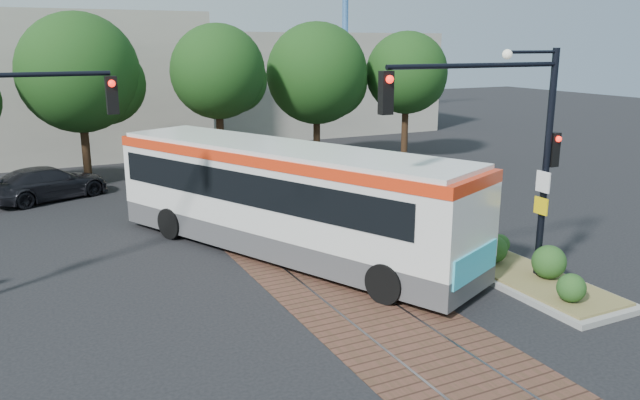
{
  "coord_description": "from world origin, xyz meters",
  "views": [
    {
      "loc": [
        -7.33,
        -12.55,
        6.33
      ],
      "look_at": [
        0.98,
        4.24,
        1.6
      ],
      "focal_mm": 35.0,
      "sensor_mm": 36.0,
      "label": 1
    }
  ],
  "objects_px": {
    "city_bus": "(283,194)",
    "signal_pole_main": "(513,133)",
    "traffic_island": "(532,272)",
    "parked_car": "(49,183)"
  },
  "relations": [
    {
      "from": "city_bus",
      "to": "traffic_island",
      "type": "xyz_separation_m",
      "value": [
        5.02,
        -5.29,
        -1.55
      ]
    },
    {
      "from": "signal_pole_main",
      "to": "parked_car",
      "type": "xyz_separation_m",
      "value": [
        -10.11,
        15.79,
        -3.46
      ]
    },
    {
      "from": "city_bus",
      "to": "signal_pole_main",
      "type": "height_order",
      "value": "signal_pole_main"
    },
    {
      "from": "city_bus",
      "to": "signal_pole_main",
      "type": "bearing_deg",
      "value": -76.63
    },
    {
      "from": "parked_car",
      "to": "traffic_island",
      "type": "bearing_deg",
      "value": -167.33
    },
    {
      "from": "city_bus",
      "to": "signal_pole_main",
      "type": "distance_m",
      "value": 6.98
    },
    {
      "from": "traffic_island",
      "to": "parked_car",
      "type": "bearing_deg",
      "value": 124.88
    },
    {
      "from": "traffic_island",
      "to": "parked_car",
      "type": "xyz_separation_m",
      "value": [
        -11.07,
        15.88,
        0.37
      ]
    },
    {
      "from": "parked_car",
      "to": "signal_pole_main",
      "type": "bearing_deg",
      "value": -169.57
    },
    {
      "from": "city_bus",
      "to": "parked_car",
      "type": "xyz_separation_m",
      "value": [
        -6.05,
        10.59,
        -1.18
      ]
    }
  ]
}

